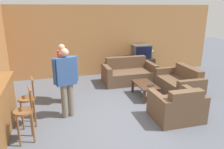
{
  "coord_description": "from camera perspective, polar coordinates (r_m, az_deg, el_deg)",
  "views": [
    {
      "loc": [
        -1.6,
        -4.35,
        2.51
      ],
      "look_at": [
        -0.18,
        0.82,
        0.85
      ],
      "focal_mm": 35.0,
      "sensor_mm": 36.0,
      "label": 1
    }
  ],
  "objects": [
    {
      "name": "armchair_near",
      "position": [
        5.3,
        16.63,
        -8.22
      ],
      "size": [
        1.08,
        0.9,
        0.82
      ],
      "color": "brown",
      "rests_on": "ground_plane"
    },
    {
      "name": "loveseat_right",
      "position": [
        6.9,
        17.23,
        -2.34
      ],
      "size": [
        0.87,
        1.47,
        0.81
      ],
      "color": "brown",
      "rests_on": "ground_plane"
    },
    {
      "name": "ground_plane",
      "position": [
        5.27,
        4.33,
        -11.29
      ],
      "size": [
        24.0,
        24.0,
        0.0
      ],
      "primitive_type": "plane",
      "color": "#565B66"
    },
    {
      "name": "person_by_window",
      "position": [
        5.96,
        -12.68,
        1.05
      ],
      "size": [
        0.24,
        0.62,
        1.6
      ],
      "color": "#756B5B",
      "rests_on": "ground_plane"
    },
    {
      "name": "bar_chair_near",
      "position": [
        4.51,
        -21.85,
        -9.83
      ],
      "size": [
        0.43,
        0.43,
        1.08
      ],
      "color": "brown",
      "rests_on": "ground_plane"
    },
    {
      "name": "bar_chair_mid",
      "position": [
        5.06,
        -21.17,
        -6.74
      ],
      "size": [
        0.42,
        0.42,
        1.08
      ],
      "color": "brown",
      "rests_on": "ground_plane"
    },
    {
      "name": "tv",
      "position": [
        8.49,
        7.7,
        5.89
      ],
      "size": [
        0.69,
        0.47,
        0.54
      ],
      "color": "#4C4C4C",
      "rests_on": "tv_unit"
    },
    {
      "name": "person_by_counter",
      "position": [
        5.09,
        -11.87,
        -1.28
      ],
      "size": [
        0.57,
        0.3,
        1.65
      ],
      "color": "#756B5B",
      "rests_on": "ground_plane"
    },
    {
      "name": "book_on_table",
      "position": [
        6.21,
        10.09,
        -2.82
      ],
      "size": [
        0.23,
        0.2,
        0.02
      ],
      "color": "black",
      "rests_on": "coffee_table"
    },
    {
      "name": "table_lamp",
      "position": [
        8.61,
        9.81,
        6.75
      ],
      "size": [
        0.29,
        0.29,
        0.52
      ],
      "color": "brown",
      "rests_on": "tv_unit"
    },
    {
      "name": "coffee_table",
      "position": [
        6.37,
        8.68,
        -2.96
      ],
      "size": [
        0.51,
        0.96,
        0.4
      ],
      "color": "#472D1E",
      "rests_on": "ground_plane"
    },
    {
      "name": "tv_unit",
      "position": [
        8.63,
        7.54,
        2.18
      ],
      "size": [
        1.01,
        0.48,
        0.6
      ],
      "color": "#2D2319",
      "rests_on": "ground_plane"
    },
    {
      "name": "couch_far",
      "position": [
        7.58,
        4.35,
        0.17
      ],
      "size": [
        1.76,
        0.94,
        0.84
      ],
      "color": "brown",
      "rests_on": "ground_plane"
    },
    {
      "name": "wall_back",
      "position": [
        8.27,
        -4.07,
        8.71
      ],
      "size": [
        9.4,
        0.08,
        2.6
      ],
      "color": "#B27A47",
      "rests_on": "ground_plane"
    }
  ]
}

